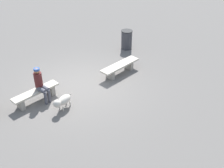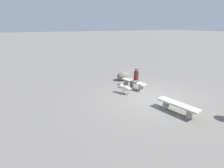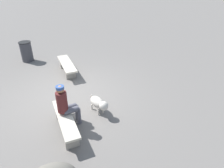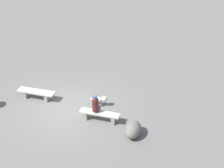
# 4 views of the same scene
# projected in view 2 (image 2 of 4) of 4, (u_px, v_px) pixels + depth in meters

# --- Properties ---
(ground) EXTENTS (210.00, 210.00, 0.06)m
(ground) POSITION_uv_depth(u_px,v_px,m) (152.00, 98.00, 9.30)
(ground) COLOR slate
(bench_left) EXTENTS (1.92, 0.82, 0.43)m
(bench_left) POSITION_uv_depth(u_px,v_px,m) (178.00, 106.00, 7.63)
(bench_left) COLOR gray
(bench_left) RESTS_ON ground
(bench_right) EXTENTS (1.79, 0.73, 0.43)m
(bench_right) POSITION_uv_depth(u_px,v_px,m) (134.00, 83.00, 10.69)
(bench_right) COLOR gray
(bench_right) RESTS_ON ground
(seated_person) EXTENTS (0.40, 0.59, 1.26)m
(seated_person) POSITION_uv_depth(u_px,v_px,m) (135.00, 78.00, 10.37)
(seated_person) COLOR #511E1E
(seated_person) RESTS_ON ground
(dog) EXTENTS (0.81, 0.54, 0.52)m
(dog) POSITION_uv_depth(u_px,v_px,m) (125.00, 88.00, 9.78)
(dog) COLOR beige
(dog) RESTS_ON ground
(boulder) EXTENTS (0.69, 0.98, 0.63)m
(boulder) POSITION_uv_depth(u_px,v_px,m) (123.00, 76.00, 12.22)
(boulder) COLOR #6B665B
(boulder) RESTS_ON ground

